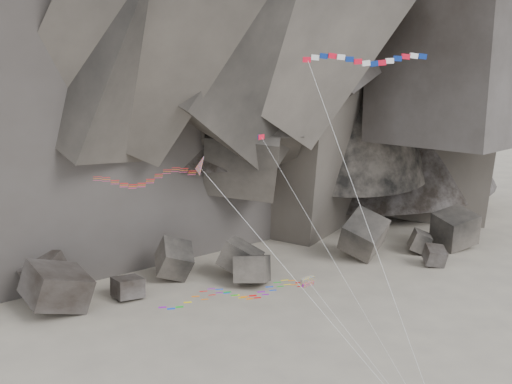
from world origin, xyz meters
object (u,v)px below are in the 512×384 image
object	(u,v)px
banner_kite	(365,62)
pennant_kite	(302,207)
parafoil_kite	(230,293)
delta_kite	(143,177)

from	to	relation	value
banner_kite	pennant_kite	bearing A→B (deg)	-135.04
parafoil_kite	pennant_kite	xyz separation A→B (m)	(3.94, -7.22, 9.57)
banner_kite	parafoil_kite	bearing A→B (deg)	178.10
delta_kite	pennant_kite	bearing A→B (deg)	-17.12
parafoil_kite	pennant_kite	world-z (taller)	pennant_kite
pennant_kite	banner_kite	bearing A→B (deg)	1.86
banner_kite	delta_kite	bearing A→B (deg)	-162.60
parafoil_kite	delta_kite	bearing A→B (deg)	-166.94
banner_kite	parafoil_kite	world-z (taller)	banner_kite
delta_kite	parafoil_kite	distance (m)	14.72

